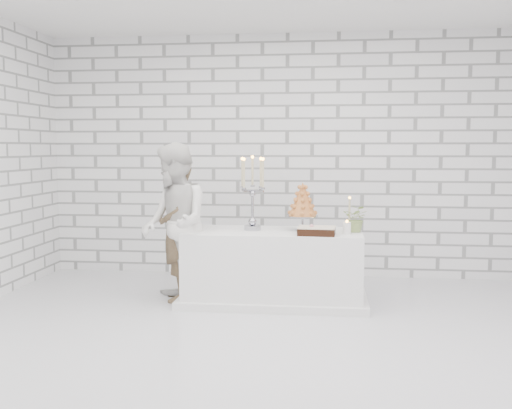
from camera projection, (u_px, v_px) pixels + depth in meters
name	position (u px, v px, depth m)	size (l,w,h in m)	color
ground	(267.00, 337.00, 5.00)	(6.00, 5.00, 0.01)	silver
wall_back	(287.00, 156.00, 7.32)	(6.00, 0.01, 3.00)	white
wall_front	(209.00, 173.00, 2.38)	(6.00, 0.01, 3.00)	white
cake_table	(273.00, 267.00, 6.10)	(1.80, 0.80, 0.75)	white
groom	(177.00, 229.00, 6.17)	(0.55, 0.36, 1.50)	#4F3A24
bride	(174.00, 224.00, 5.97)	(0.81, 0.63, 1.66)	white
candelabra	(253.00, 193.00, 6.09)	(0.31, 0.31, 0.77)	#9B9BA5
croquembouche	(303.00, 207.00, 6.06)	(0.32, 0.32, 0.50)	#964E1C
chocolate_cake	(317.00, 231.00, 5.78)	(0.36, 0.26, 0.08)	black
pillar_candle	(347.00, 228.00, 5.82)	(0.08, 0.08, 0.12)	white
extra_taper	(349.00, 214.00, 6.19)	(0.06, 0.06, 0.32)	#C0B387
flowers	(356.00, 219.00, 5.97)	(0.25, 0.22, 0.28)	#637E46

